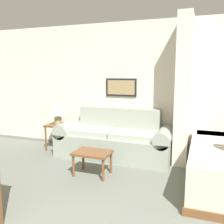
{
  "coord_description": "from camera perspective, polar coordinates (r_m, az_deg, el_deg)",
  "views": [
    {
      "loc": [
        1.25,
        -1.11,
        1.61
      ],
      "look_at": [
        0.02,
        2.22,
        1.05
      ],
      "focal_mm": 40.0,
      "sensor_mm": 36.0,
      "label": 1
    }
  ],
  "objects": [
    {
      "name": "wall_back",
      "position": [
        5.05,
        5.82,
        5.33
      ],
      "size": [
        7.33,
        0.16,
        2.6
      ],
      "color": "silver",
      "rests_on": "ground_plane"
    },
    {
      "name": "coffee_table",
      "position": [
        4.01,
        -4.5,
        -9.8
      ],
      "size": [
        0.58,
        0.42,
        0.38
      ],
      "color": "brown",
      "rests_on": "ground_plane"
    },
    {
      "name": "wall_partition_pillar",
      "position": [
        4.55,
        15.98,
        4.7
      ],
      "size": [
        0.24,
        0.59,
        2.6
      ],
      "color": "silver",
      "rests_on": "ground_plane"
    },
    {
      "name": "side_table",
      "position": [
        5.38,
        -12.17,
        -3.69
      ],
      "size": [
        0.44,
        0.44,
        0.54
      ],
      "color": "brown",
      "rests_on": "ground_plane"
    },
    {
      "name": "couch",
      "position": [
        4.85,
        0.53,
        -6.32
      ],
      "size": [
        2.21,
        0.84,
        0.92
      ],
      "color": "#99A393",
      "rests_on": "ground_plane"
    },
    {
      "name": "table_lamp",
      "position": [
        5.31,
        -12.31,
        0.47
      ],
      "size": [
        0.36,
        0.36,
        0.44
      ],
      "color": "tan",
      "rests_on": "side_table"
    }
  ]
}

